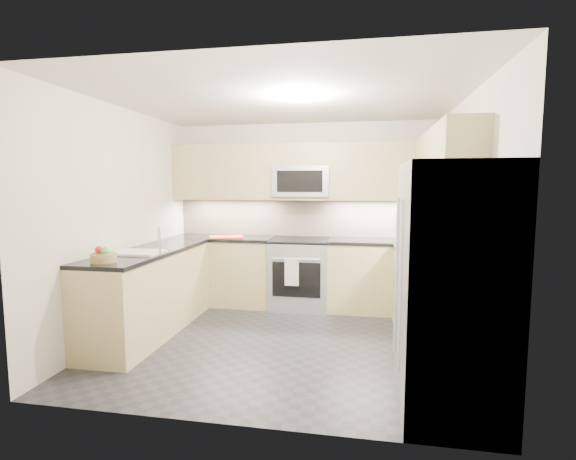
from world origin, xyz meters
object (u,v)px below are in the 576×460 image
at_px(cutting_board, 226,237).
at_px(gas_range, 300,274).
at_px(refrigerator, 452,291).
at_px(utensil_bowl, 419,236).
at_px(microwave, 302,181).
at_px(fruit_basket, 103,258).

bearing_deg(cutting_board, gas_range, 3.03).
xyz_separation_m(refrigerator, utensil_bowl, (0.06, 2.32, 0.12)).
bearing_deg(gas_range, cutting_board, -176.97).
relative_size(gas_range, microwave, 1.20).
distance_m(gas_range, utensil_bowl, 1.61).
bearing_deg(microwave, refrigerator, -60.38).
height_order(gas_range, microwave, microwave).
bearing_deg(cutting_board, microwave, 9.98).
height_order(refrigerator, cutting_board, refrigerator).
relative_size(refrigerator, fruit_basket, 7.87).
xyz_separation_m(cutting_board, fruit_basket, (-0.51, -2.00, 0.03)).
relative_size(microwave, fruit_basket, 3.32).
height_order(gas_range, fruit_basket, fruit_basket).
distance_m(microwave, cutting_board, 1.28).
bearing_deg(refrigerator, microwave, 119.62).
bearing_deg(microwave, gas_range, -90.00).
relative_size(refrigerator, utensil_bowl, 6.74).
xyz_separation_m(refrigerator, fruit_basket, (-2.97, 0.37, 0.08)).
bearing_deg(fruit_basket, utensil_bowl, 32.75).
xyz_separation_m(microwave, refrigerator, (1.45, -2.55, -0.80)).
distance_m(refrigerator, fruit_basket, 3.00).
relative_size(microwave, utensil_bowl, 2.85).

